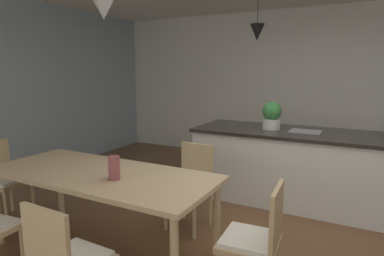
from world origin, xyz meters
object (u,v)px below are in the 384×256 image
(dining_table, at_px, (101,179))
(potted_plant_on_island, at_px, (272,115))
(kitchen_island, at_px, (288,165))
(vase_on_dining_table, at_px, (114,168))
(chair_kitchen_end, at_px, (256,239))
(chair_far_right, at_px, (191,183))
(chair_window_end, at_px, (3,178))

(dining_table, height_order, potted_plant_on_island, potted_plant_on_island)
(kitchen_island, height_order, vase_on_dining_table, vase_on_dining_table)
(kitchen_island, bearing_deg, chair_kitchen_end, -84.38)
(dining_table, relative_size, chair_kitchen_end, 2.41)
(chair_kitchen_end, bearing_deg, chair_far_right, 139.50)
(potted_plant_on_island, bearing_deg, chair_kitchen_end, -78.06)
(vase_on_dining_table, bearing_deg, kitchen_island, 65.36)
(kitchen_island, bearing_deg, vase_on_dining_table, -114.64)
(chair_window_end, height_order, kitchen_island, kitchen_island)
(chair_kitchen_end, xyz_separation_m, vase_on_dining_table, (-1.17, -0.11, 0.38))
(chair_window_end, distance_m, kitchen_island, 3.32)
(chair_far_right, distance_m, potted_plant_on_island, 1.44)
(chair_far_right, height_order, potted_plant_on_island, potted_plant_on_island)
(chair_window_end, distance_m, vase_on_dining_table, 1.71)
(vase_on_dining_table, bearing_deg, potted_plant_on_island, 70.65)
(chair_window_end, relative_size, vase_on_dining_table, 4.37)
(chair_kitchen_end, height_order, potted_plant_on_island, potted_plant_on_island)
(potted_plant_on_island, xyz_separation_m, vase_on_dining_table, (-0.74, -2.12, -0.23))
(potted_plant_on_island, bearing_deg, kitchen_island, 0.00)
(chair_far_right, bearing_deg, vase_on_dining_table, -103.89)
(chair_far_right, height_order, kitchen_island, kitchen_island)
(dining_table, xyz_separation_m, vase_on_dining_table, (0.25, -0.10, 0.17))
(dining_table, xyz_separation_m, chair_window_end, (-1.42, -0.00, -0.21))
(dining_table, distance_m, chair_window_end, 1.43)
(chair_window_end, distance_m, potted_plant_on_island, 3.20)
(potted_plant_on_island, relative_size, vase_on_dining_table, 1.75)
(dining_table, height_order, chair_window_end, chair_window_end)
(dining_table, bearing_deg, kitchen_island, 58.81)
(dining_table, height_order, chair_far_right, chair_far_right)
(chair_kitchen_end, xyz_separation_m, chair_window_end, (-2.83, -0.01, 0.00))
(chair_far_right, xyz_separation_m, kitchen_island, (0.75, 1.21, -0.01))
(chair_far_right, height_order, vase_on_dining_table, vase_on_dining_table)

